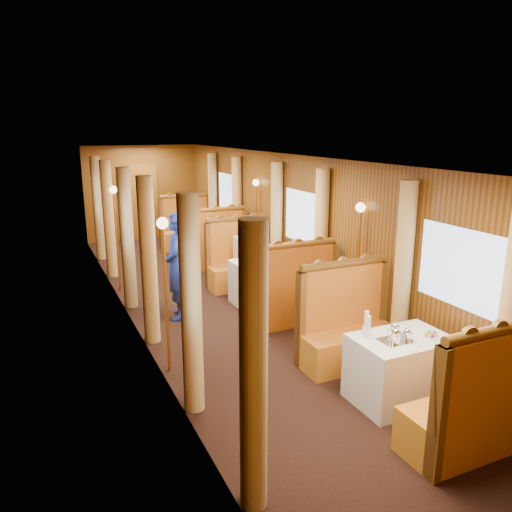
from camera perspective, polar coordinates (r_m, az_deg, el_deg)
floor at (r=8.44m, az=-3.73°, el=-6.05°), size 3.00×12.00×0.01m
ceiling at (r=7.92m, az=-4.03°, el=11.14°), size 3.00×12.00×0.01m
wall_far at (r=13.79m, az=-12.85°, el=7.04°), size 3.00×0.01×2.50m
wall_left at (r=7.70m, az=-14.36°, el=1.21°), size 0.01×12.00×2.50m
wall_right at (r=8.72m, az=5.39°, el=3.13°), size 0.01×12.00×2.50m
doorway_far at (r=13.79m, az=-12.76°, el=6.00°), size 0.80×0.04×2.00m
table_near at (r=5.87m, az=16.14°, el=-12.29°), size 1.05×0.72×0.75m
banquette_near_fwd at (r=5.22m, az=23.65°, el=-15.93°), size 1.30×0.55×1.34m
banquette_near_aft at (r=6.56m, az=10.39°, el=-8.50°), size 1.30×0.55×1.34m
table_mid at (r=8.60m, az=0.91°, el=-2.99°), size 1.05×0.72×0.75m
banquette_mid_fwd at (r=7.73m, az=4.16°, el=-4.70°), size 1.30×0.55×1.34m
banquette_mid_aft at (r=9.47m, az=-1.73°, el=-1.03°), size 1.30×0.55×1.34m
table_far at (r=11.75m, az=-6.46°, el=1.71°), size 1.05×0.72×0.75m
banquette_far_fwd at (r=10.80m, az=-4.77°, el=0.88°), size 1.30×0.55×1.34m
banquette_far_aft at (r=12.68m, az=-7.91°, el=2.85°), size 1.30×0.55×1.34m
tea_tray at (r=5.59m, az=15.65°, el=-9.32°), size 0.34×0.26×0.01m
teapot_left at (r=5.49m, az=15.66°, el=-9.01°), size 0.18×0.14×0.14m
teapot_right at (r=5.62m, az=16.87°, el=-8.74°), size 0.15×0.12×0.11m
teapot_back at (r=5.67m, az=15.58°, el=-8.32°), size 0.19×0.17×0.13m
fruit_plate at (r=5.80m, az=19.33°, el=-8.57°), size 0.24×0.24×0.05m
cup_inboard at (r=5.54m, az=12.68°, el=-8.21°), size 0.08×0.08×0.26m
cup_outboard at (r=5.67m, az=12.48°, el=-7.69°), size 0.08×0.08×0.26m
rose_vase_mid at (r=8.47m, az=0.68°, el=0.62°), size 0.06×0.06×0.36m
rose_vase_far at (r=11.66m, az=-6.43°, el=4.39°), size 0.06×0.06×0.36m
window_left_near at (r=4.38m, az=-5.79°, el=-5.80°), size 0.01×1.20×0.90m
curtain_left_near_a at (r=3.86m, az=-0.30°, el=-13.11°), size 0.22×0.22×2.35m
curtain_left_near_b at (r=5.20m, az=-7.42°, el=-5.73°), size 0.22×0.22×2.35m
window_right_near at (r=5.98m, az=22.23°, el=-1.26°), size 0.01×1.20×0.90m
curtain_right_near_a at (r=5.50m, az=27.08°, el=-6.12°), size 0.22×0.22×2.35m
curtain_right_near_b at (r=6.51m, az=16.43°, el=-2.03°), size 0.22×0.22×2.35m
window_left_mid at (r=7.66m, az=-14.35°, el=2.68°), size 0.01×1.20×0.90m
curtain_left_mid_a at (r=7.00m, az=-12.18°, el=-0.62°), size 0.22×0.22×2.35m
curtain_left_mid_b at (r=8.49m, az=-14.51°, el=1.90°), size 0.22×0.22×2.35m
window_right_mid at (r=8.67m, az=5.34°, el=4.42°), size 0.01×1.20×0.90m
curtain_right_mid_a at (r=8.02m, az=7.41°, el=1.52°), size 0.22×0.22×2.35m
curtain_right_mid_b at (r=9.35m, az=2.36°, el=3.49°), size 0.22×0.22×2.35m
window_left_far at (r=11.08m, az=-17.72°, el=6.00°), size 0.01×1.20×0.90m
curtain_left_far_a at (r=10.37m, az=-16.47°, el=4.00°), size 0.22×0.22×2.35m
curtain_left_far_b at (r=11.90m, az=-17.60°, el=5.21°), size 0.22×0.22×2.35m
window_right_far at (r=11.80m, az=-3.19°, el=7.15°), size 0.01×1.20×0.90m
curtain_right_far_a at (r=11.09m, az=-2.20°, el=5.24°), size 0.22×0.22×2.35m
curtain_right_far_b at (r=12.53m, az=-4.94°, el=6.28°), size 0.22×0.22×2.35m
sconce_left_fore at (r=6.03m, az=-10.43°, el=-0.92°), size 0.14×0.14×1.95m
sconce_right_fore at (r=7.20m, az=11.66°, el=1.56°), size 0.14×0.14×1.95m
sconce_left_aft at (r=9.39m, az=-15.79°, el=4.30°), size 0.14×0.14×1.95m
sconce_right_aft at (r=10.18m, az=-0.01°, el=5.61°), size 0.14×0.14×1.95m
steward at (r=7.90m, az=-9.00°, el=-1.16°), size 0.62×0.73×1.71m
passenger at (r=9.17m, az=-1.15°, el=0.51°), size 0.40×0.44×0.76m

